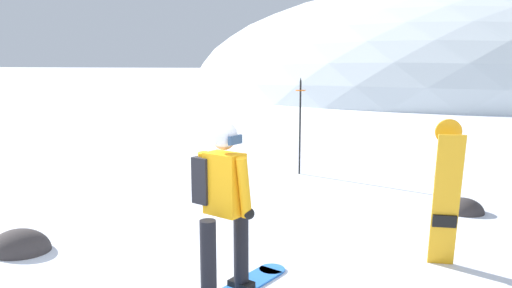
{
  "coord_description": "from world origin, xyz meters",
  "views": [
    {
      "loc": [
        1.48,
        -3.76,
        2.26
      ],
      "look_at": [
        0.16,
        3.54,
        1.0
      ],
      "focal_mm": 34.48,
      "sensor_mm": 36.0,
      "label": 1
    }
  ],
  "objects_px": {
    "snowboarder_main": "(222,206)",
    "spare_snowboard": "(446,194)",
    "rock_dark": "(20,251)",
    "piste_marker_near": "(300,119)",
    "rock_mid": "(463,212)"
  },
  "relations": [
    {
      "from": "snowboarder_main",
      "to": "spare_snowboard",
      "type": "distance_m",
      "value": 2.49
    },
    {
      "from": "spare_snowboard",
      "to": "rock_dark",
      "type": "height_order",
      "value": "spare_snowboard"
    },
    {
      "from": "piste_marker_near",
      "to": "rock_dark",
      "type": "height_order",
      "value": "piste_marker_near"
    },
    {
      "from": "spare_snowboard",
      "to": "rock_mid",
      "type": "distance_m",
      "value": 2.41
    },
    {
      "from": "rock_mid",
      "to": "rock_dark",
      "type": "bearing_deg",
      "value": -155.4
    },
    {
      "from": "piste_marker_near",
      "to": "rock_dark",
      "type": "distance_m",
      "value": 5.64
    },
    {
      "from": "spare_snowboard",
      "to": "piste_marker_near",
      "type": "relative_size",
      "value": 0.85
    },
    {
      "from": "snowboarder_main",
      "to": "piste_marker_near",
      "type": "bearing_deg",
      "value": 87.47
    },
    {
      "from": "rock_mid",
      "to": "piste_marker_near",
      "type": "bearing_deg",
      "value": 141.64
    },
    {
      "from": "spare_snowboard",
      "to": "rock_mid",
      "type": "relative_size",
      "value": 2.64
    },
    {
      "from": "spare_snowboard",
      "to": "rock_mid",
      "type": "height_order",
      "value": "spare_snowboard"
    },
    {
      "from": "piste_marker_near",
      "to": "rock_dark",
      "type": "xyz_separation_m",
      "value": [
        -2.94,
        -4.68,
        -1.11
      ]
    },
    {
      "from": "piste_marker_near",
      "to": "rock_mid",
      "type": "distance_m",
      "value": 3.58
    },
    {
      "from": "snowboarder_main",
      "to": "piste_marker_near",
      "type": "distance_m",
      "value": 5.4
    },
    {
      "from": "snowboarder_main",
      "to": "spare_snowboard",
      "type": "height_order",
      "value": "snowboarder_main"
    }
  ]
}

